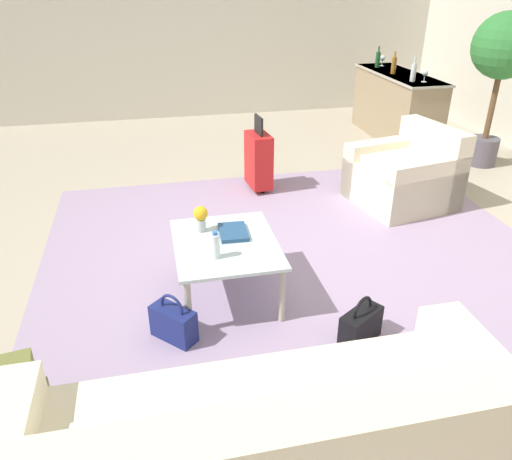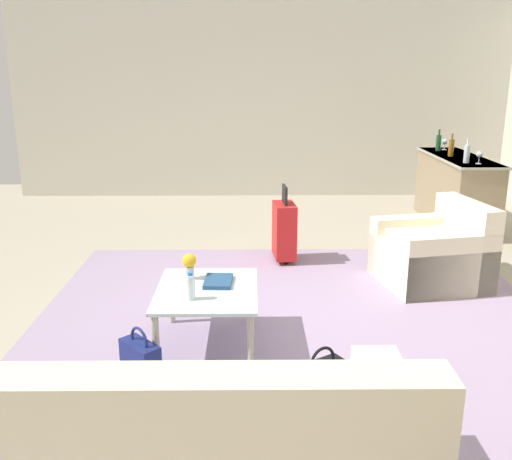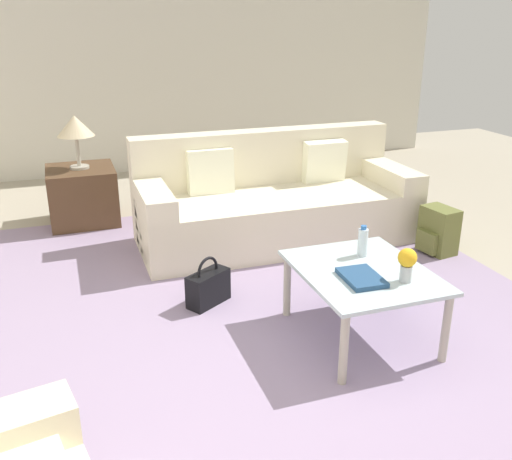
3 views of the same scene
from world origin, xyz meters
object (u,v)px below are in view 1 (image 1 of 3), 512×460
at_px(coffee_table_book, 233,232).
at_px(wine_bottle_clear, 413,72).
at_px(wine_glass_leftmost, 383,59).
at_px(backpack_olive, 21,399).
at_px(wine_bottle_amber, 394,65).
at_px(handbag_navy, 173,323).
at_px(potted_ficus, 503,57).
at_px(handbag_black, 361,326).
at_px(wine_glass_left_of_centre, 425,74).
at_px(flower_vase, 201,216).
at_px(coffee_table, 226,249).
at_px(wine_bottle_green, 378,59).
at_px(bar_console, 396,105).
at_px(armchair, 407,177).
at_px(suitcase_red, 259,160).
at_px(water_bottle, 215,246).

height_order(coffee_table_book, wine_bottle_clear, wine_bottle_clear).
height_order(coffee_table_book, wine_glass_leftmost, wine_glass_leftmost).
bearing_deg(backpack_olive, wine_bottle_amber, 136.50).
distance_m(handbag_navy, potted_ficus, 5.05).
relative_size(handbag_black, potted_ficus, 0.19).
bearing_deg(wine_glass_left_of_centre, flower_vase, -50.93).
relative_size(coffee_table_book, wine_glass_left_of_centre, 1.90).
bearing_deg(coffee_table, wine_bottle_green, 143.49).
relative_size(coffee_table, coffee_table_book, 3.12).
bearing_deg(wine_glass_leftmost, bar_console, -0.73).
xyz_separation_m(wine_bottle_amber, potted_ficus, (1.31, 0.71, 0.27)).
bearing_deg(coffee_table_book, wine_bottle_green, 145.97).
relative_size(bar_console, handbag_navy, 5.14).
bearing_deg(armchair, bar_console, 156.86).
relative_size(coffee_table_book, wine_bottle_clear, 0.98).
bearing_deg(armchair, wine_glass_leftmost, 161.51).
distance_m(armchair, suitcase_red, 1.62).
bearing_deg(wine_bottle_amber, coffee_table, -40.42).
height_order(suitcase_red, handbag_black, suitcase_red).
distance_m(water_bottle, coffee_table_book, 0.38).
bearing_deg(armchair, backpack_olive, -56.22).
height_order(wine_bottle_clear, handbag_navy, wine_bottle_clear).
bearing_deg(armchair, suitcase_red, -115.12).
distance_m(water_bottle, handbag_navy, 0.59).
bearing_deg(potted_ficus, water_bottle, -57.72).
relative_size(wine_glass_leftmost, handbag_navy, 0.43).
bearing_deg(water_bottle, suitcase_red, 160.02).
relative_size(suitcase_red, handbag_black, 2.37).
distance_m(bar_console, backpack_olive, 6.29).
height_order(bar_console, wine_bottle_green, wine_bottle_green).
height_order(handbag_navy, backpack_olive, backpack_olive).
distance_m(wine_bottle_clear, handbag_navy, 4.90).
relative_size(coffee_table_book, flower_vase, 1.43).
xyz_separation_m(wine_bottle_green, potted_ficus, (1.83, 0.71, 0.27)).
distance_m(wine_glass_left_of_centre, suitcase_red, 2.66).
xyz_separation_m(coffee_table, wine_glass_left_of_centre, (-2.87, 3.11, 0.65)).
bearing_deg(wine_glass_leftmost, handbag_navy, -37.81).
distance_m(wine_glass_leftmost, suitcase_red, 3.29).
bearing_deg(potted_ficus, coffee_table_book, -60.12).
bearing_deg(water_bottle, coffee_table, 153.43).
xyz_separation_m(bar_console, wine_glass_left_of_centre, (0.63, 0.01, 0.56)).
bearing_deg(potted_ficus, wine_bottle_clear, -136.18).
distance_m(wine_bottle_green, wine_bottle_amber, 0.53).
bearing_deg(wine_bottle_clear, wine_glass_leftmost, 174.16).
bearing_deg(potted_ficus, coffee_table, -59.26).
xyz_separation_m(handbag_black, backpack_olive, (0.26, -2.08, 0.06)).
relative_size(wine_glass_leftmost, potted_ficus, 0.08).
xyz_separation_m(water_bottle, handbag_navy, (0.24, -0.34, -0.43)).
relative_size(armchair, handbag_navy, 3.01).
bearing_deg(coffee_table_book, wine_glass_left_of_centre, 134.76).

